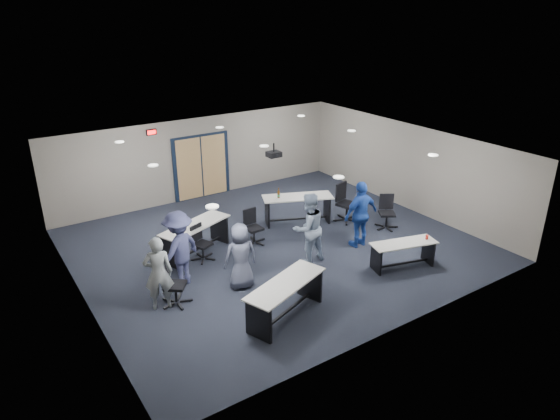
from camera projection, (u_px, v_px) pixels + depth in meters
floor at (275, 245)px, 13.58m from camera, size 10.00×10.00×0.00m
back_wall at (201, 158)px, 16.52m from camera, size 10.00×0.04×2.70m
front_wall at (402, 270)px, 9.61m from camera, size 10.00×0.04×2.70m
left_wall at (76, 247)px, 10.50m from camera, size 0.04×9.00×2.70m
right_wall at (408, 167)px, 15.62m from camera, size 0.04×9.00×2.70m
ceiling at (275, 149)px, 12.54m from camera, size 10.00×9.00×0.04m
double_door at (202, 167)px, 16.60m from camera, size 2.00×0.07×2.20m
exit_sign at (151, 132)px, 15.23m from camera, size 0.32×0.07×0.18m
ceiling_projector at (274, 154)px, 13.19m from camera, size 0.35×0.32×0.37m
ceiling_can_lights at (269, 148)px, 12.75m from camera, size 6.24×5.74×0.02m
table_front_left at (286, 294)px, 10.28m from camera, size 2.13×1.32×0.82m
table_front_right at (403, 250)px, 12.30m from camera, size 1.74×0.98×0.78m
table_back_left at (196, 234)px, 12.94m from camera, size 2.13×1.37×0.82m
table_back_right at (297, 204)px, 14.78m from camera, size 2.16×1.44×1.14m
chair_back_a at (202, 243)px, 12.66m from camera, size 0.75×0.75×0.93m
chair_back_b at (254, 227)px, 13.52m from camera, size 0.63×0.63×0.96m
chair_back_d at (347, 203)px, 14.89m from camera, size 0.89×0.89×1.16m
chair_loose_left at (175, 284)px, 10.77m from camera, size 0.87×0.87×0.99m
chair_loose_right at (387, 212)px, 14.43m from camera, size 0.87×0.87×1.00m
person_gray at (158, 273)px, 10.50m from camera, size 0.71×0.58×1.68m
person_plaid at (241, 256)px, 11.31m from camera, size 0.85×0.64×1.58m
person_lightblue at (308, 228)px, 12.44m from camera, size 0.89×0.70×1.83m
person_navy at (361, 214)px, 13.24m from camera, size 1.07×0.45×1.83m
person_back at (179, 249)px, 11.37m from camera, size 1.36×1.12×1.83m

